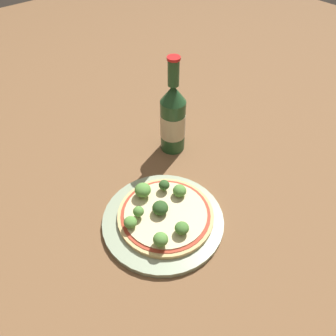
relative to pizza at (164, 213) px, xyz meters
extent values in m
plane|color=brown|center=(-0.01, 0.00, -0.02)|extent=(3.00, 3.00, 0.00)
cylinder|color=#93A384|center=(0.00, 0.00, -0.01)|extent=(0.26, 0.26, 0.01)
cylinder|color=tan|center=(0.00, 0.00, 0.00)|extent=(0.20, 0.20, 0.01)
cylinder|color=#A83823|center=(0.00, 0.00, 0.00)|extent=(0.19, 0.19, 0.00)
cylinder|color=beige|center=(0.00, 0.00, 0.01)|extent=(0.17, 0.17, 0.00)
cylinder|color=#89A866|center=(-0.07, 0.02, 0.01)|extent=(0.01, 0.01, 0.01)
ellipsoid|color=#568E3D|center=(-0.07, 0.02, 0.02)|extent=(0.03, 0.03, 0.02)
cylinder|color=#89A866|center=(-0.06, -0.06, 0.01)|extent=(0.01, 0.01, 0.01)
ellipsoid|color=#568E3D|center=(-0.06, -0.06, 0.02)|extent=(0.03, 0.03, 0.03)
cylinder|color=#89A866|center=(-0.01, -0.06, 0.01)|extent=(0.01, 0.01, 0.01)
ellipsoid|color=#477A33|center=(-0.01, -0.06, 0.02)|extent=(0.03, 0.03, 0.02)
cylinder|color=#89A866|center=(0.06, 0.01, 0.01)|extent=(0.01, 0.01, 0.01)
ellipsoid|color=#568E3D|center=(0.06, 0.01, 0.02)|extent=(0.03, 0.03, 0.03)
cylinder|color=#89A866|center=(-0.01, 0.00, 0.01)|extent=(0.01, 0.01, 0.01)
ellipsoid|color=#2D5123|center=(-0.01, 0.00, 0.02)|extent=(0.03, 0.03, 0.03)
cylinder|color=#89A866|center=(-0.01, 0.06, 0.01)|extent=(0.01, 0.01, 0.01)
ellipsoid|color=#568E3D|center=(-0.01, 0.06, 0.03)|extent=(0.04, 0.04, 0.03)
cylinder|color=#89A866|center=(0.04, 0.05, 0.01)|extent=(0.01, 0.01, 0.01)
ellipsoid|color=#2D5123|center=(0.04, 0.05, 0.02)|extent=(0.02, 0.02, 0.02)
cylinder|color=#89A866|center=(-0.05, 0.02, 0.01)|extent=(0.01, 0.01, 0.01)
ellipsoid|color=#568E3D|center=(-0.05, 0.02, 0.02)|extent=(0.02, 0.02, 0.02)
cylinder|color=#234C28|center=(0.17, 0.17, 0.05)|extent=(0.06, 0.06, 0.14)
cylinder|color=#C6B793|center=(0.17, 0.17, 0.06)|extent=(0.06, 0.06, 0.06)
cone|color=#234C28|center=(0.17, 0.17, 0.15)|extent=(0.06, 0.06, 0.04)
cylinder|color=#234C28|center=(0.17, 0.17, 0.20)|extent=(0.03, 0.03, 0.06)
cylinder|color=red|center=(0.17, 0.17, 0.23)|extent=(0.03, 0.03, 0.01)
camera|label=1|loc=(-0.27, -0.33, 0.56)|focal=35.00mm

